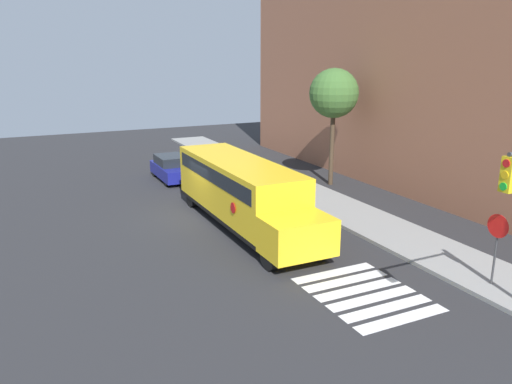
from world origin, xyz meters
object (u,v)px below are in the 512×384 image
at_px(parked_car, 172,168).
at_px(stop_sign, 497,239).
at_px(tree_near_sidewalk, 334,94).
at_px(school_bus, 241,189).

xyz_separation_m(parked_car, stop_sign, (18.91, 5.12, 0.98)).
height_order(parked_car, tree_near_sidewalk, tree_near_sidewalk).
distance_m(stop_sign, tree_near_sidewalk, 14.50).
xyz_separation_m(school_bus, tree_near_sidewalk, (-4.43, 7.74, 3.60)).
relative_size(school_bus, tree_near_sidewalk, 1.59).
bearing_deg(stop_sign, parked_car, -164.85).
height_order(school_bus, stop_sign, school_bus).
bearing_deg(parked_car, stop_sign, 15.15).
distance_m(school_bus, tree_near_sidewalk, 9.61).
distance_m(parked_car, stop_sign, 19.62).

